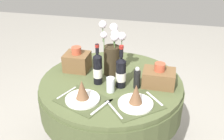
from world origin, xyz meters
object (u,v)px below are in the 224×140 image
object	(u,v)px
woven_basket_side_right	(159,77)
flower_vase	(112,53)
woven_basket_side_left	(77,61)
wine_bottle_left	(98,69)
place_setting_right	(136,99)
tumbler_near_left	(110,85)
place_setting_left	(82,95)
pepper_mill	(137,78)
dining_table	(111,97)
wine_bottle_centre	(121,72)

from	to	relation	value
woven_basket_side_right	flower_vase	bearing A→B (deg)	165.41
woven_basket_side_left	wine_bottle_left	bearing A→B (deg)	-37.65
place_setting_right	tumbler_near_left	xyz separation A→B (m)	(-0.20, 0.13, 0.01)
place_setting_left	wine_bottle_left	world-z (taller)	wine_bottle_left
place_setting_left	pepper_mill	distance (m)	0.43
wine_bottle_left	woven_basket_side_right	bearing A→B (deg)	9.46
wine_bottle_left	woven_basket_side_left	bearing A→B (deg)	142.35
dining_table	tumbler_near_left	bearing A→B (deg)	-78.76
dining_table	place_setting_left	distance (m)	0.39
dining_table	flower_vase	bearing A→B (deg)	100.22
place_setting_left	woven_basket_side_left	distance (m)	0.47
flower_vase	wine_bottle_centre	size ratio (longest dim) A/B	1.26
flower_vase	woven_basket_side_left	bearing A→B (deg)	179.64
tumbler_near_left	wine_bottle_left	bearing A→B (deg)	141.71
tumbler_near_left	pepper_mill	xyz separation A→B (m)	(0.18, 0.10, 0.02)
place_setting_left	pepper_mill	bearing A→B (deg)	36.53
pepper_mill	place_setting_left	bearing A→B (deg)	-143.47
flower_vase	woven_basket_side_left	size ratio (longest dim) A/B	2.03
flower_vase	pepper_mill	world-z (taller)	flower_vase
dining_table	wine_bottle_left	bearing A→B (deg)	-146.89
wine_bottle_centre	woven_basket_side_left	xyz separation A→B (m)	(-0.41, 0.19, -0.04)
pepper_mill	woven_basket_side_right	bearing A→B (deg)	25.76
wine_bottle_centre	woven_basket_side_right	world-z (taller)	wine_bottle_centre
wine_bottle_centre	pepper_mill	world-z (taller)	wine_bottle_centre
tumbler_near_left	pepper_mill	distance (m)	0.20
dining_table	flower_vase	size ratio (longest dim) A/B	2.72
place_setting_right	woven_basket_side_left	world-z (taller)	woven_basket_side_left
pepper_mill	woven_basket_side_left	distance (m)	0.56
dining_table	woven_basket_side_left	bearing A→B (deg)	159.64
dining_table	flower_vase	world-z (taller)	flower_vase
wine_bottle_left	tumbler_near_left	bearing A→B (deg)	-38.29
place_setting_left	woven_basket_side_right	size ratio (longest dim) A/B	1.73
wine_bottle_centre	place_setting_right	bearing A→B (deg)	-55.96
place_setting_left	tumbler_near_left	xyz separation A→B (m)	(0.16, 0.16, 0.01)
pepper_mill	woven_basket_side_right	distance (m)	0.17
tumbler_near_left	place_setting_left	bearing A→B (deg)	-136.10
place_setting_left	woven_basket_side_right	xyz separation A→B (m)	(0.50, 0.33, 0.02)
pepper_mill	woven_basket_side_left	size ratio (longest dim) A/B	0.84
dining_table	wine_bottle_left	distance (m)	0.30
place_setting_left	flower_vase	distance (m)	0.46
place_setting_left	tumbler_near_left	distance (m)	0.23
tumbler_near_left	woven_basket_side_left	xyz separation A→B (m)	(-0.35, 0.27, 0.02)
wine_bottle_centre	tumbler_near_left	xyz separation A→B (m)	(-0.06, -0.09, -0.07)
wine_bottle_centre	woven_basket_side_right	bearing A→B (deg)	16.87
wine_bottle_left	pepper_mill	size ratio (longest dim) A/B	1.86
wine_bottle_centre	pepper_mill	bearing A→B (deg)	4.05
pepper_mill	wine_bottle_centre	bearing A→B (deg)	-175.95
dining_table	place_setting_left	world-z (taller)	place_setting_left
pepper_mill	woven_basket_side_right	world-z (taller)	woven_basket_side_right
place_setting_right	wine_bottle_centre	xyz separation A→B (m)	(-0.15, 0.21, 0.08)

